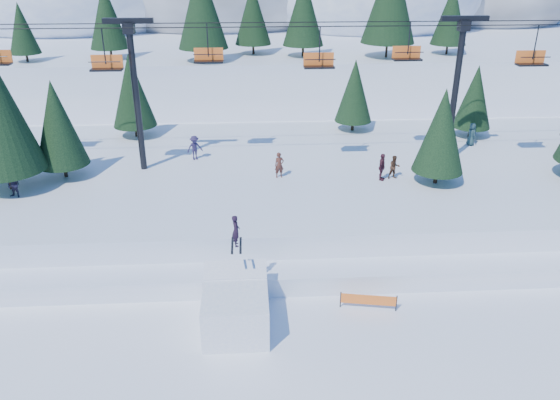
{
  "coord_description": "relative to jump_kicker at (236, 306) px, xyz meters",
  "views": [
    {
      "loc": [
        -1.53,
        -18.95,
        16.53
      ],
      "look_at": [
        0.0,
        6.0,
        5.2
      ],
      "focal_mm": 35.0,
      "sensor_mm": 36.0,
      "label": 1
    }
  ],
  "objects": [
    {
      "name": "banner_far",
      "position": [
        10.51,
        3.2,
        -0.61
      ],
      "size": [
        2.86,
        0.21,
        0.9
      ],
      "color": "black",
      "rests_on": "ground"
    },
    {
      "name": "distant_skiers",
      "position": [
        3.36,
        14.51,
        2.24
      ],
      "size": [
        33.36,
        9.15,
        1.87
      ],
      "color": "#441E28",
      "rests_on": "mid_shelf"
    },
    {
      "name": "chairlift",
      "position": [
        3.64,
        15.29,
        8.17
      ],
      "size": [
        46.0,
        3.21,
        10.28
      ],
      "color": "black",
      "rests_on": "mid_shelf"
    },
    {
      "name": "jump_kicker",
      "position": [
        0.0,
        0.0,
        0.0
      ],
      "size": [
        3.07,
        4.32,
        5.24
      ],
      "color": "white",
      "rests_on": "ground"
    },
    {
      "name": "conifer_stand",
      "position": [
        4.94,
        15.43,
        5.86
      ],
      "size": [
        63.18,
        16.01,
        9.68
      ],
      "color": "black",
      "rests_on": "mid_shelf"
    },
    {
      "name": "mid_shelf",
      "position": [
        2.32,
        15.24,
        0.1
      ],
      "size": [
        70.0,
        22.0,
        2.5
      ],
      "primitive_type": "cube",
      "color": "white",
      "rests_on": "ground"
    },
    {
      "name": "ground",
      "position": [
        2.32,
        -2.76,
        -1.15
      ],
      "size": [
        160.0,
        160.0,
        0.0
      ],
      "primitive_type": "plane",
      "color": "white",
      "rests_on": "ground"
    },
    {
      "name": "mountain_ridge",
      "position": [
        -2.75,
        70.58,
        8.49
      ],
      "size": [
        119.0,
        60.2,
        26.46
      ],
      "color": "white",
      "rests_on": "ground"
    },
    {
      "name": "berm",
      "position": [
        2.32,
        5.24,
        -0.6
      ],
      "size": [
        70.0,
        6.0,
        1.1
      ],
      "primitive_type": "cube",
      "color": "white",
      "rests_on": "ground"
    },
    {
      "name": "banner_near",
      "position": [
        6.67,
        0.99,
        -0.61
      ],
      "size": [
        2.81,
        0.57,
        0.9
      ],
      "color": "black",
      "rests_on": "ground"
    }
  ]
}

